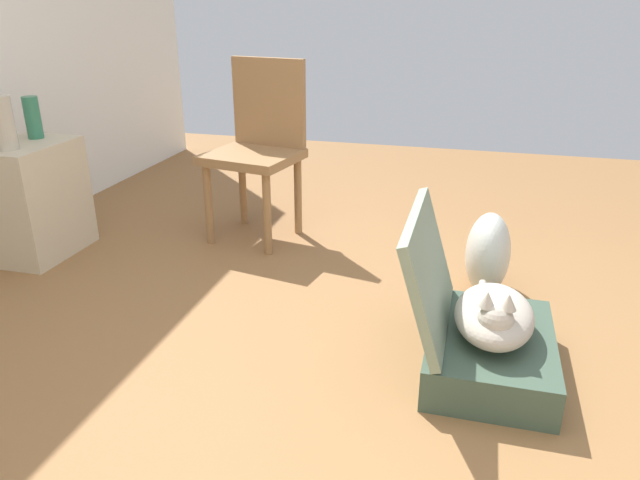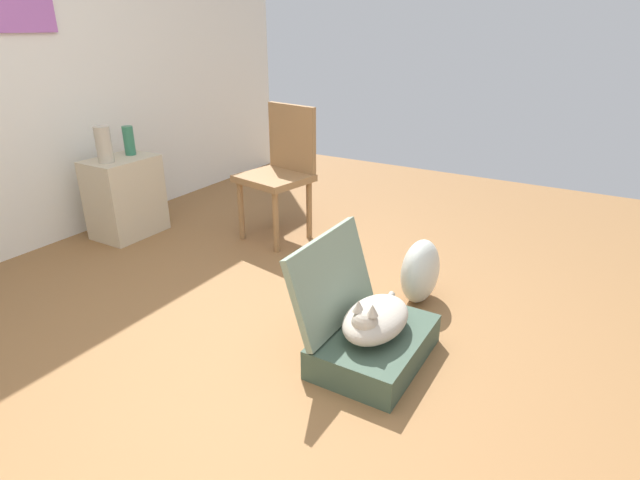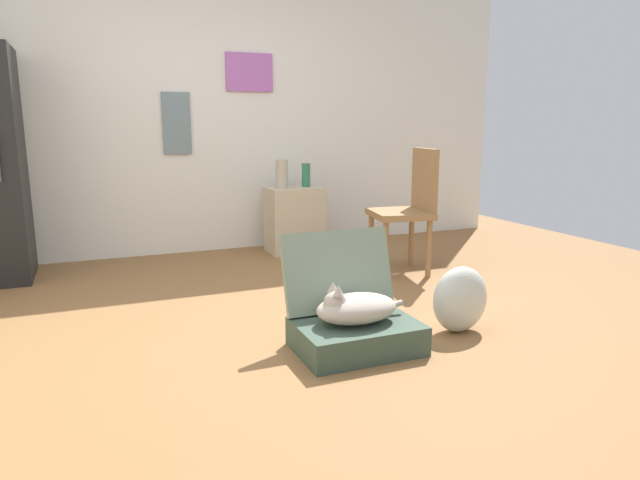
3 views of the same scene
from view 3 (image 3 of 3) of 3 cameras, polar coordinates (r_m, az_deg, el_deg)
name	(u,v)px [view 3 (image 3 of 3)]	position (r m, az deg, el deg)	size (l,w,h in m)	color
ground_plane	(272,327)	(3.35, -4.87, -8.78)	(7.68, 7.68, 0.00)	olive
wall_back	(194,110)	(5.34, -12.70, 12.77)	(6.40, 0.15, 2.60)	silver
suitcase_base	(356,336)	(2.99, 3.72, -9.75)	(0.63, 0.45, 0.15)	#384C3D
suitcase_lid	(338,271)	(3.11, 1.83, -3.14)	(0.63, 0.45, 0.04)	gray
cat	(355,308)	(2.93, 3.56, -6.89)	(0.52, 0.28, 0.23)	#B2A899
plastic_bag_white	(460,299)	(3.31, 14.07, -5.88)	(0.34, 0.20, 0.38)	silver
side_table	(294,220)	(5.23, -2.61, 2.08)	(0.50, 0.36, 0.60)	beige
vase_tall	(282,174)	(5.12, -3.91, 6.73)	(0.11, 0.11, 0.26)	#B7AD99
vase_short	(306,175)	(5.24, -1.43, 6.63)	(0.08, 0.08, 0.22)	#2D7051
chair	(409,205)	(4.50, 9.06, 3.49)	(0.52, 0.54, 0.99)	olive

